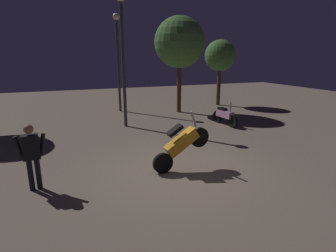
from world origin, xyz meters
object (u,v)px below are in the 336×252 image
(motorcycle_orange_foreground, at_px, (181,144))
(person_rider_beside, at_px, (31,152))
(streetlamp_far, at_px, (118,51))
(motorcycle_pink_parked_left, at_px, (225,115))
(streetlamp_near, at_px, (123,46))

(motorcycle_orange_foreground, xyz_separation_m, person_rider_beside, (-3.64, 0.21, 0.19))
(streetlamp_far, bearing_deg, person_rider_beside, -113.72)
(motorcycle_orange_foreground, height_order, streetlamp_far, streetlamp_far)
(motorcycle_pink_parked_left, bearing_deg, streetlamp_near, -113.56)
(motorcycle_pink_parked_left, bearing_deg, person_rider_beside, -69.80)
(motorcycle_orange_foreground, distance_m, streetlamp_far, 9.08)
(motorcycle_orange_foreground, bearing_deg, streetlamp_near, 91.17)
(motorcycle_orange_foreground, height_order, motorcycle_pink_parked_left, motorcycle_orange_foreground)
(person_rider_beside, bearing_deg, streetlamp_far, -27.92)
(streetlamp_near, distance_m, streetlamp_far, 3.54)
(streetlamp_near, relative_size, streetlamp_far, 1.05)
(motorcycle_pink_parked_left, relative_size, person_rider_beside, 1.05)
(person_rider_beside, bearing_deg, motorcycle_orange_foreground, -97.56)
(streetlamp_near, bearing_deg, person_rider_beside, -123.17)
(motorcycle_orange_foreground, xyz_separation_m, motorcycle_pink_parked_left, (3.88, 3.80, -0.31))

